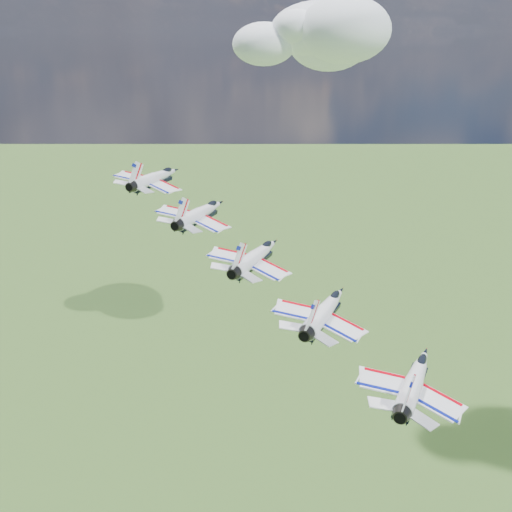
# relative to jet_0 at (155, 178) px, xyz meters

# --- Properties ---
(cloud_far) EXTENTS (61.93, 48.66, 24.33)m
(cloud_far) POSITION_rel_jet_0_xyz_m (17.81, 202.59, 18.30)
(cloud_far) COLOR white
(jet_0) EXTENTS (13.31, 15.63, 5.59)m
(jet_0) POSITION_rel_jet_0_xyz_m (0.00, 0.00, 0.00)
(jet_0) COLOR white
(jet_1) EXTENTS (13.31, 15.63, 5.59)m
(jet_1) POSITION_rel_jet_0_xyz_m (7.70, -8.87, -2.43)
(jet_1) COLOR silver
(jet_2) EXTENTS (13.31, 15.63, 5.59)m
(jet_2) POSITION_rel_jet_0_xyz_m (15.40, -17.74, -4.87)
(jet_2) COLOR white
(jet_3) EXTENTS (13.31, 15.63, 5.59)m
(jet_3) POSITION_rel_jet_0_xyz_m (23.10, -26.62, -7.30)
(jet_3) COLOR white
(jet_4) EXTENTS (13.31, 15.63, 5.59)m
(jet_4) POSITION_rel_jet_0_xyz_m (30.80, -35.49, -9.73)
(jet_4) COLOR white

